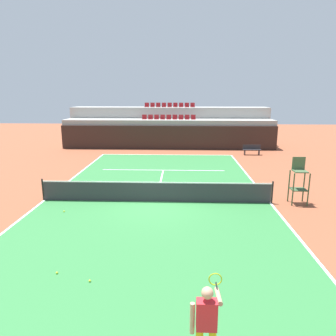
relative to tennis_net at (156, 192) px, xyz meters
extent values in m
plane|color=brown|center=(0.00, 0.00, -0.51)|extent=(80.00, 80.00, 0.00)
cube|color=#2D7238|center=(0.00, 0.00, -0.50)|extent=(11.00, 24.00, 0.01)
cube|color=white|center=(0.00, 11.95, -0.50)|extent=(11.00, 0.10, 0.00)
cube|color=white|center=(-5.45, 0.00, -0.50)|extent=(0.10, 24.00, 0.00)
cube|color=white|center=(5.45, 0.00, -0.50)|extent=(0.10, 24.00, 0.00)
cube|color=white|center=(0.00, 6.40, -0.50)|extent=(8.26, 0.10, 0.00)
cube|color=white|center=(0.00, 3.20, -0.50)|extent=(0.10, 6.40, 0.00)
cube|color=black|center=(0.00, 14.78, 0.59)|extent=(19.95, 0.30, 2.19)
cube|color=#9E9E99|center=(0.00, 16.13, 0.82)|extent=(19.95, 2.40, 2.66)
cube|color=#9E9E99|center=(0.00, 18.53, 1.36)|extent=(19.95, 2.40, 3.73)
cube|color=maroon|center=(-2.35, 16.13, 2.18)|extent=(0.44, 0.44, 0.04)
cube|color=maroon|center=(-2.35, 16.33, 2.40)|extent=(0.44, 0.04, 0.40)
cube|color=maroon|center=(-1.77, 16.13, 2.18)|extent=(0.44, 0.44, 0.04)
cube|color=maroon|center=(-1.77, 16.33, 2.40)|extent=(0.44, 0.04, 0.40)
cube|color=maroon|center=(-1.18, 16.13, 2.18)|extent=(0.44, 0.44, 0.04)
cube|color=maroon|center=(-1.18, 16.33, 2.40)|extent=(0.44, 0.04, 0.40)
cube|color=maroon|center=(-0.59, 16.13, 2.18)|extent=(0.44, 0.44, 0.04)
cube|color=maroon|center=(-0.59, 16.33, 2.40)|extent=(0.44, 0.04, 0.40)
cube|color=maroon|center=(0.00, 16.13, 2.18)|extent=(0.44, 0.44, 0.04)
cube|color=maroon|center=(0.00, 16.33, 2.40)|extent=(0.44, 0.04, 0.40)
cube|color=maroon|center=(0.59, 16.13, 2.18)|extent=(0.44, 0.44, 0.04)
cube|color=maroon|center=(0.59, 16.33, 2.40)|extent=(0.44, 0.04, 0.40)
cube|color=maroon|center=(1.18, 16.13, 2.18)|extent=(0.44, 0.44, 0.04)
cube|color=maroon|center=(1.18, 16.33, 2.40)|extent=(0.44, 0.04, 0.40)
cube|color=maroon|center=(1.77, 16.13, 2.18)|extent=(0.44, 0.44, 0.04)
cube|color=maroon|center=(1.77, 16.33, 2.40)|extent=(0.44, 0.04, 0.40)
cube|color=maroon|center=(2.35, 16.13, 2.18)|extent=(0.44, 0.44, 0.04)
cube|color=maroon|center=(2.35, 16.33, 2.40)|extent=(0.44, 0.04, 0.40)
cube|color=maroon|center=(-2.35, 18.53, 3.24)|extent=(0.44, 0.44, 0.04)
cube|color=maroon|center=(-2.35, 18.73, 3.46)|extent=(0.44, 0.04, 0.40)
cube|color=maroon|center=(-1.77, 18.53, 3.24)|extent=(0.44, 0.44, 0.04)
cube|color=maroon|center=(-1.77, 18.73, 3.46)|extent=(0.44, 0.04, 0.40)
cube|color=maroon|center=(-1.18, 18.53, 3.24)|extent=(0.44, 0.44, 0.04)
cube|color=maroon|center=(-1.18, 18.73, 3.46)|extent=(0.44, 0.04, 0.40)
cube|color=maroon|center=(-0.59, 18.53, 3.24)|extent=(0.44, 0.44, 0.04)
cube|color=maroon|center=(-0.59, 18.73, 3.46)|extent=(0.44, 0.04, 0.40)
cube|color=maroon|center=(0.00, 18.53, 3.24)|extent=(0.44, 0.44, 0.04)
cube|color=maroon|center=(0.00, 18.73, 3.46)|extent=(0.44, 0.04, 0.40)
cube|color=maroon|center=(0.59, 18.53, 3.24)|extent=(0.44, 0.44, 0.04)
cube|color=maroon|center=(0.59, 18.73, 3.46)|extent=(0.44, 0.04, 0.40)
cube|color=maroon|center=(1.18, 18.53, 3.24)|extent=(0.44, 0.44, 0.04)
cube|color=maroon|center=(1.18, 18.73, 3.46)|extent=(0.44, 0.04, 0.40)
cube|color=maroon|center=(1.77, 18.53, 3.24)|extent=(0.44, 0.44, 0.04)
cube|color=maroon|center=(1.77, 18.73, 3.46)|extent=(0.44, 0.04, 0.40)
cube|color=maroon|center=(2.35, 18.53, 3.24)|extent=(0.44, 0.44, 0.04)
cube|color=maroon|center=(2.35, 18.73, 3.46)|extent=(0.44, 0.04, 0.40)
cylinder|color=black|center=(-5.50, 0.00, 0.04)|extent=(0.08, 0.08, 1.07)
cylinder|color=black|center=(5.50, 0.00, 0.04)|extent=(0.08, 0.08, 1.07)
cube|color=#333338|center=(0.00, 0.00, -0.04)|extent=(10.90, 0.02, 0.92)
cube|color=white|center=(0.00, 0.00, 0.45)|extent=(10.90, 0.04, 0.05)
cube|color=red|center=(1.66, -9.44, 0.65)|extent=(0.38, 0.22, 0.58)
sphere|color=tan|center=(1.66, -9.44, 1.10)|extent=(0.22, 0.22, 0.22)
cylinder|color=tan|center=(1.40, -9.44, 0.57)|extent=(0.09, 0.09, 0.62)
cylinder|color=tan|center=(1.90, -9.14, 0.83)|extent=(0.09, 0.63, 0.20)
cylinder|color=black|center=(1.90, -8.84, 0.83)|extent=(0.03, 0.28, 0.03)
torus|color=#BFD819|center=(1.90, -8.58, 0.83)|extent=(0.28, 0.02, 0.28)
cylinder|color=#334C2D|center=(6.35, -0.30, 0.27)|extent=(0.06, 0.06, 1.55)
cylinder|color=#334C2D|center=(7.05, -0.30, 0.27)|extent=(0.06, 0.06, 1.55)
cylinder|color=#334C2D|center=(6.35, 0.30, 0.27)|extent=(0.06, 0.06, 1.55)
cylinder|color=#334C2D|center=(7.05, 0.30, 0.27)|extent=(0.06, 0.06, 1.55)
cube|color=#334C2D|center=(6.70, 0.00, 0.19)|extent=(0.70, 0.60, 0.04)
cube|color=#3F5938|center=(6.70, 0.00, 1.07)|extent=(0.60, 0.60, 0.05)
cube|color=#3F5938|center=(6.70, 0.28, 1.39)|extent=(0.60, 0.04, 0.60)
cube|color=#232328|center=(7.21, 12.25, -0.06)|extent=(1.50, 0.40, 0.05)
cube|color=#232328|center=(7.21, 12.43, 0.16)|extent=(1.50, 0.04, 0.36)
cube|color=#2D2D33|center=(6.61, 12.11, -0.30)|extent=(0.06, 0.06, 0.42)
cube|color=#2D2D33|center=(7.81, 12.11, -0.30)|extent=(0.06, 0.06, 0.42)
cube|color=#2D2D33|center=(6.61, 12.39, -0.30)|extent=(0.06, 0.06, 0.42)
cube|color=#2D2D33|center=(7.81, 12.39, -0.30)|extent=(0.06, 0.06, 0.42)
sphere|color=#CCE033|center=(-3.92, -1.56, -0.47)|extent=(0.07, 0.07, 0.07)
sphere|color=#CCE033|center=(-2.37, -6.39, -0.47)|extent=(0.07, 0.07, 0.07)
sphere|color=#CCE033|center=(-1.31, -6.75, -0.47)|extent=(0.07, 0.07, 0.07)
camera|label=1|loc=(1.16, -14.44, 4.57)|focal=33.87mm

